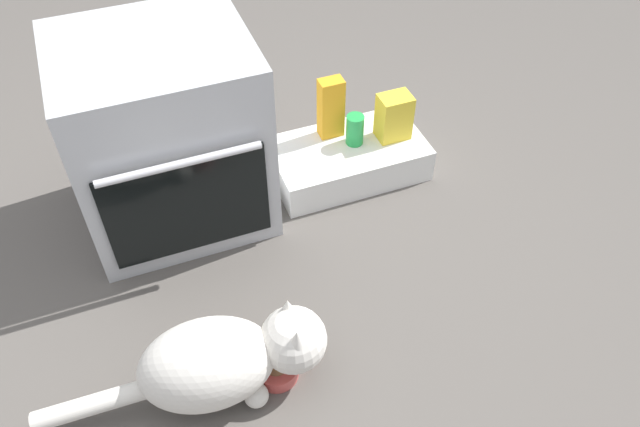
{
  "coord_description": "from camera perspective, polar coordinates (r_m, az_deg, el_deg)",
  "views": [
    {
      "loc": [
        -0.11,
        -1.24,
        1.67
      ],
      "look_at": [
        0.38,
        0.03,
        0.25
      ],
      "focal_mm": 35.54,
      "sensor_mm": 36.0,
      "label": 1
    }
  ],
  "objects": [
    {
      "name": "pantry_cabinet",
      "position": [
        2.43,
        2.5,
        4.95
      ],
      "size": [
        0.58,
        0.32,
        0.14
      ],
      "primitive_type": "cube",
      "color": "white",
      "rests_on": "ground"
    },
    {
      "name": "cat",
      "position": [
        1.79,
        -8.58,
        -12.88
      ],
      "size": [
        0.82,
        0.29,
        0.28
      ],
      "rotation": [
        0.0,
        0.0,
        -0.09
      ],
      "color": "silver",
      "rests_on": "ground"
    },
    {
      "name": "ground",
      "position": [
        2.08,
        -9.65,
        -8.18
      ],
      "size": [
        8.0,
        8.0,
        0.0
      ],
      "primitive_type": "plane",
      "color": "#56514C"
    },
    {
      "name": "soda_can",
      "position": [
        2.37,
        3.16,
        7.55
      ],
      "size": [
        0.07,
        0.07,
        0.12
      ],
      "primitive_type": "cylinder",
      "color": "green",
      "rests_on": "pantry_cabinet"
    },
    {
      "name": "oven",
      "position": [
        2.17,
        -13.64,
        6.83
      ],
      "size": [
        0.61,
        0.58,
        0.68
      ],
      "color": "#B7BABF",
      "rests_on": "ground"
    },
    {
      "name": "snack_bag",
      "position": [
        2.39,
        6.67,
        8.64
      ],
      "size": [
        0.12,
        0.09,
        0.18
      ],
      "primitive_type": "cube",
      "color": "yellow",
      "rests_on": "pantry_cabinet"
    },
    {
      "name": "juice_carton",
      "position": [
        2.37,
        0.98,
        9.49
      ],
      "size": [
        0.09,
        0.06,
        0.24
      ],
      "primitive_type": "cube",
      "color": "orange",
      "rests_on": "pantry_cabinet"
    },
    {
      "name": "food_bowl",
      "position": [
        1.9,
        -3.92,
        -13.8
      ],
      "size": [
        0.13,
        0.13,
        0.07
      ],
      "color": "#C64C47",
      "rests_on": "ground"
    }
  ]
}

